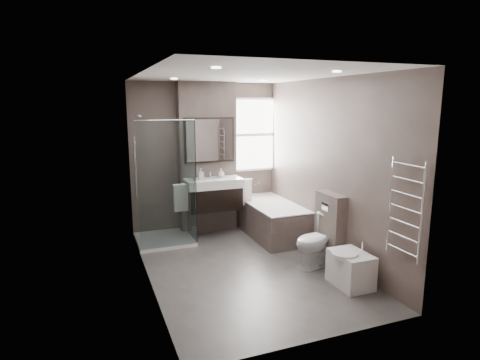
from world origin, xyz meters
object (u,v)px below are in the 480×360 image
toilet (317,241)px  bathtub (271,217)px  vanity (213,194)px  bidet (350,268)px

toilet → bathtub: bearing=164.3°
vanity → bathtub: 1.07m
bidet → vanity: bearing=112.5°
vanity → toilet: size_ratio=1.31×
bathtub → bidet: bathtub is taller
vanity → toilet: (0.97, -1.74, -0.38)m
toilet → bidet: size_ratio=1.30×
toilet → bidet: 0.72m
toilet → bidet: (0.04, -0.70, -0.13)m
vanity → bidet: vanity is taller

